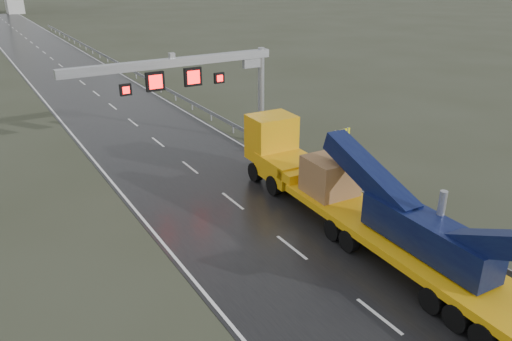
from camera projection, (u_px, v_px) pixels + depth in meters
ground at (346, 290)px, 21.26m from camera, size 400.00×400.00×0.00m
road at (96, 94)px, 52.76m from camera, size 11.00×200.00×0.02m
guardrail at (188, 100)px, 47.54m from camera, size 0.20×140.00×1.40m
sign_gantry at (202, 77)px, 34.26m from camera, size 14.90×1.20×7.42m
heavy_haul_truck at (345, 192)px, 25.82m from camera, size 3.89×21.16×4.94m
exit_sign_pair at (341, 140)px, 33.64m from camera, size 1.52×0.14×2.60m
striped_barrier at (288, 151)px, 35.28m from camera, size 0.68×0.44×1.06m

